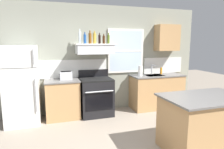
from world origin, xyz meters
TOP-DOWN VIEW (x-y plane):
  - back_wall at (0.03, 2.23)m, footprint 5.40×0.11m
  - refrigerator at (-1.90, 1.84)m, footprint 0.70×0.72m
  - counter_left_of_stove at (-1.05, 1.90)m, footprint 0.79×0.63m
  - toaster at (-0.95, 1.94)m, footprint 0.30×0.20m
  - stove_range at (-0.25, 1.86)m, footprint 0.76×0.69m
  - range_hood_shelf at (-0.25, 1.96)m, footprint 0.96×0.52m
  - bottle_clear_tall at (-0.59, 2.00)m, footprint 0.06×0.06m
  - bottle_blue_liqueur at (-0.49, 1.93)m, footprint 0.07×0.07m
  - bottle_amber_wine at (-0.36, 1.94)m, footprint 0.07×0.07m
  - bottle_champagne_gold_foil at (-0.25, 1.96)m, footprint 0.08×0.08m
  - bottle_balsamic_dark at (-0.14, 1.90)m, footprint 0.06×0.06m
  - bottle_brown_stout at (-0.02, 1.95)m, footprint 0.06×0.06m
  - bottle_olive_oil_square at (0.11, 1.98)m, footprint 0.06×0.06m
  - counter_right_with_sink at (1.45, 1.90)m, footprint 1.43×0.63m
  - sink_faucet at (1.35, 2.00)m, footprint 0.03×0.17m
  - paper_towel_roll at (0.95, 1.90)m, footprint 0.11×0.11m
  - dish_soap_bottle at (1.63, 2.00)m, footprint 0.06×0.06m
  - kitchen_island at (1.09, -0.26)m, footprint 1.40×0.90m
  - upper_cabinet_right at (1.80, 2.04)m, footprint 0.64×0.32m

SIDE VIEW (x-z plane):
  - counter_left_of_stove at x=-1.05m, z-range 0.00..0.91m
  - counter_right_with_sink at x=1.45m, z-range 0.00..0.91m
  - kitchen_island at x=1.09m, z-range 0.00..0.91m
  - stove_range at x=-0.25m, z-range -0.08..1.01m
  - refrigerator at x=-1.90m, z-range 0.00..1.72m
  - dish_soap_bottle at x=1.63m, z-range 0.91..1.09m
  - toaster at x=-0.95m, z-range 0.91..1.10m
  - paper_towel_roll at x=0.95m, z-range 0.91..1.18m
  - sink_faucet at x=1.35m, z-range 0.94..1.22m
  - back_wall at x=0.03m, z-range 0.00..2.70m
  - range_hood_shelf at x=-0.25m, z-range 1.50..1.75m
  - bottle_brown_stout at x=-0.02m, z-range 1.73..1.96m
  - bottle_balsamic_dark at x=-0.14m, z-range 1.73..1.98m
  - bottle_olive_oil_square at x=0.11m, z-range 1.72..1.98m
  - bottle_blue_liqueur at x=-0.49m, z-range 1.72..1.99m
  - bottle_champagne_gold_foil at x=-0.25m, z-range 1.72..2.02m
  - bottle_amber_wine at x=-0.36m, z-range 1.72..2.03m
  - bottle_clear_tall at x=-0.59m, z-range 1.72..2.06m
  - upper_cabinet_right at x=1.80m, z-range 1.55..2.25m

